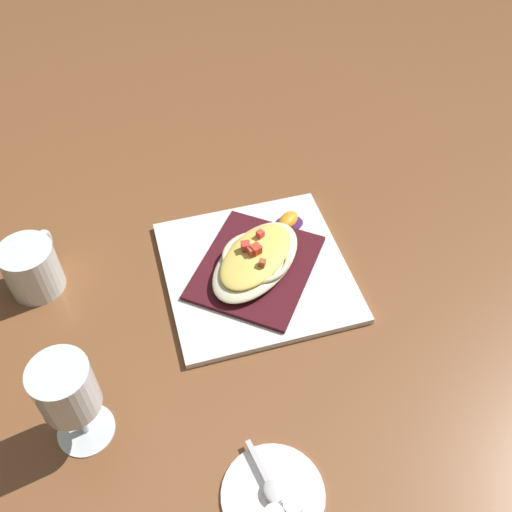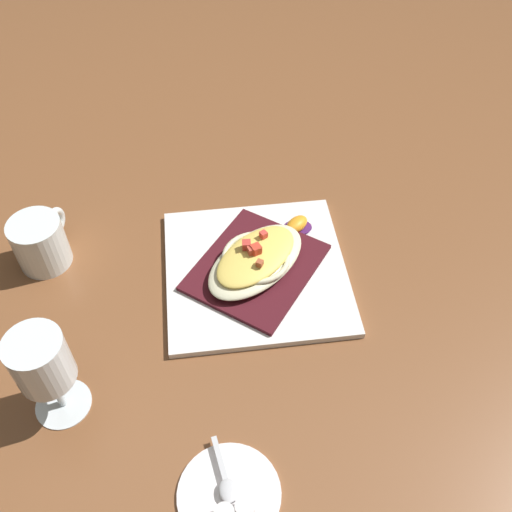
{
  "view_description": "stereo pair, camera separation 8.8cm",
  "coord_description": "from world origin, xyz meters",
  "px_view_note": "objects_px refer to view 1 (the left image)",
  "views": [
    {
      "loc": [
        0.2,
        0.54,
        0.71
      ],
      "look_at": [
        0.0,
        0.0,
        0.04
      ],
      "focal_mm": 40.47,
      "sensor_mm": 36.0,
      "label": 1
    },
    {
      "loc": [
        0.12,
        0.57,
        0.71
      ],
      "look_at": [
        0.0,
        0.0,
        0.04
      ],
      "focal_mm": 40.47,
      "sensor_mm": 36.0,
      "label": 2
    }
  ],
  "objects_px": {
    "orange_garnish": "(288,221)",
    "creamer_saucer": "(273,494)",
    "square_plate": "(256,271)",
    "creamer_cup_1": "(293,506)",
    "spoon": "(271,487)",
    "stemmed_glass": "(67,392)",
    "gratin_dish": "(256,259)",
    "coffee_mug": "(33,270)"
  },
  "relations": [
    {
      "from": "orange_garnish",
      "to": "creamer_saucer",
      "type": "relative_size",
      "value": 0.43
    },
    {
      "from": "square_plate",
      "to": "creamer_cup_1",
      "type": "relative_size",
      "value": 11.7
    },
    {
      "from": "orange_garnish",
      "to": "spoon",
      "type": "distance_m",
      "value": 0.44
    },
    {
      "from": "square_plate",
      "to": "orange_garnish",
      "type": "bearing_deg",
      "value": -139.75
    },
    {
      "from": "square_plate",
      "to": "orange_garnish",
      "type": "distance_m",
      "value": 0.11
    },
    {
      "from": "square_plate",
      "to": "creamer_cup_1",
      "type": "distance_m",
      "value": 0.36
    },
    {
      "from": "square_plate",
      "to": "creamer_saucer",
      "type": "bearing_deg",
      "value": 72.97
    },
    {
      "from": "orange_garnish",
      "to": "creamer_cup_1",
      "type": "xyz_separation_m",
      "value": [
        0.17,
        0.42,
        -0.0
      ]
    },
    {
      "from": "creamer_cup_1",
      "to": "stemmed_glass",
      "type": "bearing_deg",
      "value": -41.24
    },
    {
      "from": "stemmed_glass",
      "to": "creamer_saucer",
      "type": "height_order",
      "value": "stemmed_glass"
    },
    {
      "from": "stemmed_glass",
      "to": "spoon",
      "type": "bearing_deg",
      "value": 141.61
    },
    {
      "from": "orange_garnish",
      "to": "square_plate",
      "type": "bearing_deg",
      "value": 40.25
    },
    {
      "from": "gratin_dish",
      "to": "spoon",
      "type": "distance_m",
      "value": 0.34
    },
    {
      "from": "creamer_saucer",
      "to": "spoon",
      "type": "xyz_separation_m",
      "value": [
        0.0,
        -0.01,
        0.01
      ]
    },
    {
      "from": "stemmed_glass",
      "to": "orange_garnish",
      "type": "bearing_deg",
      "value": -147.7
    },
    {
      "from": "orange_garnish",
      "to": "coffee_mug",
      "type": "height_order",
      "value": "coffee_mug"
    },
    {
      "from": "square_plate",
      "to": "gratin_dish",
      "type": "height_order",
      "value": "gratin_dish"
    },
    {
      "from": "orange_garnish",
      "to": "creamer_cup_1",
      "type": "distance_m",
      "value": 0.46
    },
    {
      "from": "coffee_mug",
      "to": "creamer_cup_1",
      "type": "height_order",
      "value": "coffee_mug"
    },
    {
      "from": "gratin_dish",
      "to": "orange_garnish",
      "type": "bearing_deg",
      "value": -139.79
    },
    {
      "from": "coffee_mug",
      "to": "creamer_cup_1",
      "type": "relative_size",
      "value": 4.42
    },
    {
      "from": "creamer_saucer",
      "to": "spoon",
      "type": "relative_size",
      "value": 1.46
    },
    {
      "from": "coffee_mug",
      "to": "stemmed_glass",
      "type": "xyz_separation_m",
      "value": [
        -0.03,
        0.26,
        0.06
      ]
    },
    {
      "from": "gratin_dish",
      "to": "creamer_cup_1",
      "type": "xyz_separation_m",
      "value": [
        0.09,
        0.35,
        -0.02
      ]
    },
    {
      "from": "stemmed_glass",
      "to": "creamer_cup_1",
      "type": "distance_m",
      "value": 0.29
    },
    {
      "from": "stemmed_glass",
      "to": "creamer_cup_1",
      "type": "xyz_separation_m",
      "value": [
        -0.21,
        0.18,
        -0.08
      ]
    },
    {
      "from": "spoon",
      "to": "creamer_cup_1",
      "type": "relative_size",
      "value": 3.57
    },
    {
      "from": "spoon",
      "to": "gratin_dish",
      "type": "bearing_deg",
      "value": -107.42
    },
    {
      "from": "square_plate",
      "to": "gratin_dish",
      "type": "distance_m",
      "value": 0.03
    },
    {
      "from": "square_plate",
      "to": "coffee_mug",
      "type": "relative_size",
      "value": 2.65
    },
    {
      "from": "stemmed_glass",
      "to": "creamer_saucer",
      "type": "relative_size",
      "value": 1.19
    },
    {
      "from": "coffee_mug",
      "to": "spoon",
      "type": "relative_size",
      "value": 1.24
    },
    {
      "from": "coffee_mug",
      "to": "stemmed_glass",
      "type": "distance_m",
      "value": 0.27
    },
    {
      "from": "gratin_dish",
      "to": "orange_garnish",
      "type": "height_order",
      "value": "gratin_dish"
    },
    {
      "from": "stemmed_glass",
      "to": "spoon",
      "type": "height_order",
      "value": "stemmed_glass"
    },
    {
      "from": "spoon",
      "to": "stemmed_glass",
      "type": "bearing_deg",
      "value": -38.39
    },
    {
      "from": "orange_garnish",
      "to": "creamer_saucer",
      "type": "distance_m",
      "value": 0.44
    },
    {
      "from": "coffee_mug",
      "to": "creamer_saucer",
      "type": "height_order",
      "value": "coffee_mug"
    },
    {
      "from": "coffee_mug",
      "to": "creamer_cup_1",
      "type": "xyz_separation_m",
      "value": [
        -0.24,
        0.45,
        -0.02
      ]
    },
    {
      "from": "orange_garnish",
      "to": "coffee_mug",
      "type": "bearing_deg",
      "value": -3.35
    },
    {
      "from": "square_plate",
      "to": "gratin_dish",
      "type": "xyz_separation_m",
      "value": [
        0.0,
        -0.0,
        0.03
      ]
    },
    {
      "from": "gratin_dish",
      "to": "coffee_mug",
      "type": "distance_m",
      "value": 0.34
    }
  ]
}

